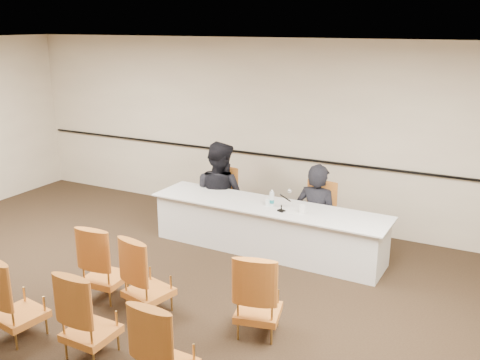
% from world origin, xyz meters
% --- Properties ---
extents(floor, '(10.00, 10.00, 0.00)m').
position_xyz_m(floor, '(0.00, 0.00, 0.00)').
color(floor, black).
rests_on(floor, ground).
extents(ceiling, '(10.00, 10.00, 0.00)m').
position_xyz_m(ceiling, '(0.00, 0.00, 3.00)').
color(ceiling, white).
rests_on(ceiling, ground).
extents(wall_back, '(10.00, 0.04, 3.00)m').
position_xyz_m(wall_back, '(0.00, 4.00, 1.50)').
color(wall_back, '#C0AF96').
rests_on(wall_back, ground).
extents(wall_rail, '(9.80, 0.04, 0.03)m').
position_xyz_m(wall_rail, '(0.00, 3.96, 1.10)').
color(wall_rail, black).
rests_on(wall_rail, wall_back).
extents(panel_table, '(3.55, 0.91, 0.71)m').
position_xyz_m(panel_table, '(0.43, 2.67, 0.35)').
color(panel_table, silver).
rests_on(panel_table, ground).
extents(panelist_main, '(0.68, 0.46, 1.80)m').
position_xyz_m(panelist_main, '(1.00, 3.19, 0.37)').
color(panelist_main, black).
rests_on(panelist_main, ground).
extents(panelist_main_chair, '(0.51, 0.51, 0.95)m').
position_xyz_m(panelist_main_chair, '(1.00, 3.19, 0.47)').
color(panelist_main_chair, '#AC6D1E').
rests_on(panelist_main_chair, ground).
extents(panelist_second, '(1.02, 0.85, 1.90)m').
position_xyz_m(panelist_second, '(-0.68, 3.23, 0.47)').
color(panelist_second, black).
rests_on(panelist_second, ground).
extents(panelist_second_chair, '(0.51, 0.51, 0.95)m').
position_xyz_m(panelist_second_chair, '(-0.68, 3.23, 0.47)').
color(panelist_second_chair, '#AC6D1E').
rests_on(panelist_second_chair, ground).
extents(papers, '(0.31, 0.24, 0.00)m').
position_xyz_m(papers, '(0.90, 2.60, 0.71)').
color(papers, silver).
rests_on(papers, panel_table).
extents(microphone, '(0.18, 0.24, 0.30)m').
position_xyz_m(microphone, '(0.71, 2.51, 0.86)').
color(microphone, black).
rests_on(microphone, panel_table).
extents(water_bottle, '(0.09, 0.09, 0.24)m').
position_xyz_m(water_bottle, '(0.50, 2.67, 0.82)').
color(water_bottle, '#16707C').
rests_on(water_bottle, panel_table).
extents(drinking_glass, '(0.08, 0.08, 0.10)m').
position_xyz_m(drinking_glass, '(0.45, 2.64, 0.76)').
color(drinking_glass, white).
rests_on(drinking_glass, panel_table).
extents(coffee_cup, '(0.09, 0.09, 0.12)m').
position_xyz_m(coffee_cup, '(1.00, 2.57, 0.77)').
color(coffee_cup, white).
rests_on(coffee_cup, panel_table).
extents(aud_chair_front_left, '(0.53, 0.53, 0.95)m').
position_xyz_m(aud_chair_front_left, '(-0.73, 0.51, 0.47)').
color(aud_chair_front_left, '#AC6D1E').
rests_on(aud_chair_front_left, ground).
extents(aud_chair_front_mid, '(0.60, 0.60, 0.95)m').
position_xyz_m(aud_chair_front_mid, '(-0.05, 0.46, 0.47)').
color(aud_chair_front_mid, '#AC6D1E').
rests_on(aud_chair_front_mid, ground).
extents(aud_chair_front_right, '(0.60, 0.60, 0.95)m').
position_xyz_m(aud_chair_front_right, '(1.25, 0.64, 0.47)').
color(aud_chair_front_right, '#AC6D1E').
rests_on(aud_chair_front_right, ground).
extents(aud_chair_back_left, '(0.57, 0.57, 0.95)m').
position_xyz_m(aud_chair_back_left, '(-0.96, -0.57, 0.47)').
color(aud_chair_back_left, '#AC6D1E').
rests_on(aud_chair_back_left, ground).
extents(aud_chair_back_mid, '(0.51, 0.51, 0.95)m').
position_xyz_m(aud_chair_back_mid, '(-0.06, -0.48, 0.47)').
color(aud_chair_back_mid, '#AC6D1E').
rests_on(aud_chair_back_mid, ground).
extents(aud_chair_back_right, '(0.51, 0.51, 0.95)m').
position_xyz_m(aud_chair_back_right, '(0.93, -0.60, 0.47)').
color(aud_chair_back_right, '#AC6D1E').
rests_on(aud_chair_back_right, ground).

